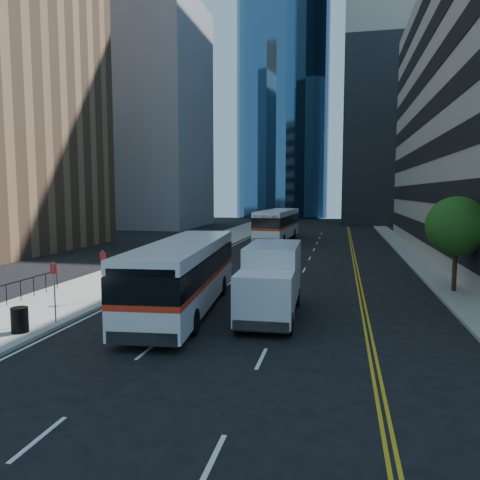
{
  "coord_description": "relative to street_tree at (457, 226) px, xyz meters",
  "views": [
    {
      "loc": [
        2.96,
        -18.72,
        5.45
      ],
      "look_at": [
        -2.53,
        6.66,
        2.8
      ],
      "focal_mm": 35.0,
      "sensor_mm": 36.0,
      "label": 1
    }
  ],
  "objects": [
    {
      "name": "sidewalk_east",
      "position": [
        -0.0,
        17.0,
        -3.57
      ],
      "size": [
        2.0,
        90.0,
        0.15
      ],
      "primitive_type": "cube",
      "color": "gray",
      "rests_on": "ground"
    },
    {
      "name": "ground",
      "position": [
        -9.0,
        -8.0,
        -3.64
      ],
      "size": [
        160.0,
        160.0,
        0.0
      ],
      "primitive_type": "plane",
      "color": "black",
      "rests_on": "ground"
    },
    {
      "name": "office_tower_north",
      "position": [
        9.0,
        64.0,
        26.36
      ],
      "size": [
        30.0,
        28.0,
        60.0
      ],
      "primitive_type": "cube",
      "color": "gray",
      "rests_on": "ground"
    },
    {
      "name": "glass_tower",
      "position": [
        -19.0,
        77.0,
        36.36
      ],
      "size": [
        20.0,
        20.0,
        80.0
      ],
      "primitive_type": "cylinder",
      "color": "#2C5076",
      "rests_on": "ground"
    },
    {
      "name": "trash_can",
      "position": [
        -17.9,
        -11.53,
        -3.01
      ],
      "size": [
        0.79,
        0.79,
        0.96
      ],
      "primitive_type": "cylinder",
      "rotation": [
        0.0,
        0.0,
        0.27
      ],
      "color": "black",
      "rests_on": "sidewalk_west"
    },
    {
      "name": "bus_front",
      "position": [
        -13.05,
        -6.43,
        -1.9
      ],
      "size": [
        3.86,
        12.59,
        3.19
      ],
      "rotation": [
        0.0,
        0.0,
        0.09
      ],
      "color": "silver",
      "rests_on": "ground"
    },
    {
      "name": "box_truck",
      "position": [
        -8.96,
        -6.74,
        -1.99
      ],
      "size": [
        2.44,
        6.58,
        3.12
      ],
      "rotation": [
        0.0,
        0.0,
        0.03
      ],
      "color": "silver",
      "rests_on": "ground"
    },
    {
      "name": "street_tree",
      "position": [
        0.0,
        0.0,
        0.0
      ],
      "size": [
        3.2,
        3.2,
        5.1
      ],
      "color": "#332114",
      "rests_on": "sidewalk_east"
    },
    {
      "name": "bus_rear",
      "position": [
        -13.06,
        25.9,
        -1.76
      ],
      "size": [
        3.56,
        13.5,
        3.45
      ],
      "rotation": [
        0.0,
        0.0,
        -0.05
      ],
      "color": "white",
      "rests_on": "ground"
    },
    {
      "name": "sidewalk_west",
      "position": [
        -19.5,
        17.0,
        -3.57
      ],
      "size": [
        5.0,
        90.0,
        0.15
      ],
      "primitive_type": "cube",
      "color": "gray",
      "rests_on": "ground"
    },
    {
      "name": "midrise_west",
      "position": [
        -37.0,
        44.0,
        13.86
      ],
      "size": [
        18.0,
        18.0,
        35.0
      ],
      "primitive_type": "cube",
      "color": "gray",
      "rests_on": "ground"
    }
  ]
}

